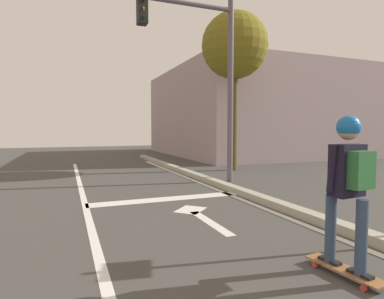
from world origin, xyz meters
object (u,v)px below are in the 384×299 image
skater (349,175)px  traffic_signal_mast (192,51)px  roadside_tree (235,46)px  skateboard (344,270)px

skater → traffic_signal_mast: (0.57, 5.56, 2.49)m
traffic_signal_mast → roadside_tree: size_ratio=0.93×
traffic_signal_mast → skateboard: bearing=-95.9°
skater → traffic_signal_mast: traffic_signal_mast is taller
traffic_signal_mast → roadside_tree: 3.39m
skater → traffic_signal_mast: 6.12m
skater → skateboard: bearing=95.6°
skateboard → skater: (0.00, -0.02, 0.96)m
skater → roadside_tree: roadside_tree is taller
skateboard → traffic_signal_mast: 6.56m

